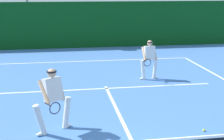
{
  "coord_description": "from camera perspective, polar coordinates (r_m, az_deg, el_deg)",
  "views": [
    {
      "loc": [
        -1.59,
        -5.02,
        3.55
      ],
      "look_at": [
        0.01,
        4.93,
        1.0
      ],
      "focal_mm": 51.97,
      "sensor_mm": 36.0,
      "label": 1
    }
  ],
  "objects": [
    {
      "name": "court_line_baseline_far",
      "position": [
        16.3,
        -3.3,
        1.62
      ],
      "size": [
        9.67,
        0.1,
        0.01
      ],
      "primitive_type": "cube",
      "color": "white",
      "rests_on": "ground_plane"
    },
    {
      "name": "court_line_service",
      "position": [
        11.83,
        -0.96,
        -3.25
      ],
      "size": [
        7.88,
        0.1,
        0.01
      ],
      "primitive_type": "cube",
      "color": "white",
      "rests_on": "ground_plane"
    },
    {
      "name": "court_line_centre",
      "position": [
        9.1,
        1.71,
        -8.76
      ],
      "size": [
        0.1,
        6.4,
        0.01
      ],
      "primitive_type": "cube",
      "color": "white",
      "rests_on": "ground_plane"
    },
    {
      "name": "player_near",
      "position": [
        8.2,
        -10.36,
        -4.8
      ],
      "size": [
        1.0,
        1.07,
        1.66
      ],
      "rotation": [
        0.0,
        0.0,
        3.68
      ],
      "color": "silver",
      "rests_on": "ground_plane"
    },
    {
      "name": "player_far",
      "position": [
        12.88,
        6.58,
        2.07
      ],
      "size": [
        0.77,
        0.85,
        1.58
      ],
      "rotation": [
        0.0,
        0.0,
        3.2
      ],
      "color": "silver",
      "rests_on": "ground_plane"
    },
    {
      "name": "tennis_ball",
      "position": [
        8.72,
        15.86,
        -10.16
      ],
      "size": [
        0.07,
        0.07,
        0.07
      ],
      "primitive_type": "sphere",
      "color": "#D1E033",
      "rests_on": "ground_plane"
    },
    {
      "name": "back_fence_windscreen",
      "position": [
        19.86,
        -4.51,
        7.92
      ],
      "size": [
        18.12,
        0.12,
        2.78
      ],
      "primitive_type": "cube",
      "color": "#0A4015",
      "rests_on": "ground_plane"
    }
  ]
}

